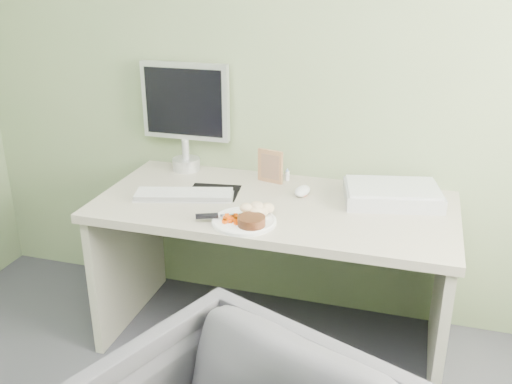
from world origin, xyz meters
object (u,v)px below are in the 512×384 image
(plate, at_px, (244,221))
(monitor, at_px, (185,111))
(desk, at_px, (274,239))
(scanner, at_px, (392,195))

(plate, distance_m, monitor, 0.80)
(desk, bearing_deg, scanner, 17.82)
(plate, bearing_deg, scanner, 35.34)
(desk, height_order, monitor, monitor)
(scanner, height_order, monitor, monitor)
(plate, bearing_deg, desk, 74.98)
(plate, height_order, scanner, scanner)
(desk, relative_size, monitor, 2.93)
(desk, bearing_deg, monitor, 150.23)
(plate, height_order, monitor, monitor)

